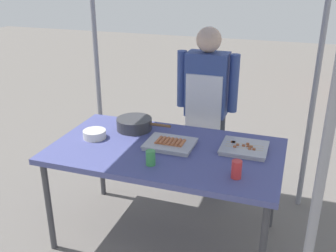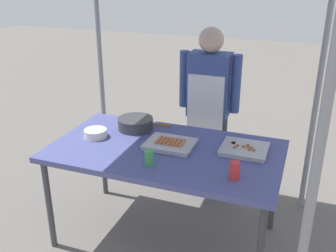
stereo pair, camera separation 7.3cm
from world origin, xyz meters
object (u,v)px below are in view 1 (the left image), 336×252
at_px(tray_grilled_sausages, 170,144).
at_px(vendor_woman, 206,101).
at_px(stall_table, 166,155).
at_px(drink_cup_by_wok, 237,169).
at_px(cooking_wok, 135,123).
at_px(tray_meat_skewers, 244,148).
at_px(drink_cup_near_edge, 151,158).
at_px(condiment_bowl, 95,134).

height_order(tray_grilled_sausages, vendor_woman, vendor_woman).
distance_m(stall_table, tray_grilled_sausages, 0.09).
bearing_deg(drink_cup_by_wok, vendor_woman, 113.44).
bearing_deg(tray_grilled_sausages, drink_cup_by_wok, -29.34).
bearing_deg(cooking_wok, tray_grilled_sausages, -29.43).
xyz_separation_m(tray_meat_skewers, drink_cup_near_edge, (-0.53, -0.41, 0.03)).
distance_m(tray_meat_skewers, drink_cup_near_edge, 0.67).
xyz_separation_m(stall_table, tray_meat_skewers, (0.52, 0.15, 0.07)).
relative_size(condiment_bowl, drink_cup_by_wok, 1.50).
distance_m(condiment_bowl, drink_cup_near_edge, 0.60).
relative_size(stall_table, drink_cup_near_edge, 16.18).
xyz_separation_m(tray_meat_skewers, cooking_wok, (-0.86, 0.10, 0.03)).
bearing_deg(tray_meat_skewers, drink_cup_near_edge, -142.72).
relative_size(tray_grilled_sausages, drink_cup_near_edge, 3.43).
bearing_deg(condiment_bowl, tray_grilled_sausages, 4.31).
height_order(stall_table, drink_cup_by_wok, drink_cup_by_wok).
xyz_separation_m(cooking_wok, vendor_woman, (0.45, 0.49, 0.07)).
bearing_deg(tray_meat_skewers, stall_table, -164.20).
xyz_separation_m(tray_grilled_sausages, condiment_bowl, (-0.57, -0.04, 0.01)).
bearing_deg(stall_table, drink_cup_near_edge, -92.52).
distance_m(drink_cup_by_wok, vendor_woman, 1.08).
height_order(stall_table, drink_cup_near_edge, drink_cup_near_edge).
relative_size(cooking_wok, drink_cup_near_edge, 4.39).
distance_m(tray_grilled_sausages, tray_meat_skewers, 0.51).
distance_m(cooking_wok, drink_cup_by_wok, 1.01).
distance_m(stall_table, condiment_bowl, 0.56).
xyz_separation_m(tray_grilled_sausages, drink_cup_by_wok, (0.52, -0.29, 0.04)).
xyz_separation_m(cooking_wok, drink_cup_near_edge, (0.33, -0.51, 0.00)).
bearing_deg(condiment_bowl, drink_cup_by_wok, -12.73).
bearing_deg(tray_meat_skewers, drink_cup_by_wok, -88.31).
distance_m(stall_table, drink_cup_by_wok, 0.60).
distance_m(cooking_wok, vendor_woman, 0.67).
xyz_separation_m(tray_meat_skewers, vendor_woman, (-0.42, 0.59, 0.11)).
bearing_deg(stall_table, vendor_woman, 81.89).
distance_m(drink_cup_near_edge, vendor_woman, 1.01).
height_order(cooking_wok, drink_cup_near_edge, drink_cup_near_edge).
relative_size(tray_grilled_sausages, condiment_bowl, 2.01).
distance_m(cooking_wok, condiment_bowl, 0.33).
height_order(stall_table, tray_meat_skewers, tray_meat_skewers).
relative_size(condiment_bowl, vendor_woman, 0.11).
xyz_separation_m(cooking_wok, drink_cup_by_wok, (0.88, -0.49, 0.01)).
height_order(drink_cup_near_edge, vendor_woman, vendor_woman).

